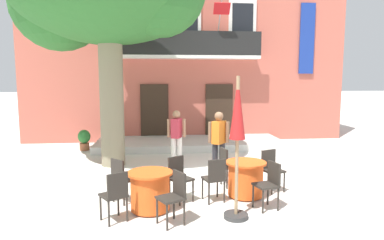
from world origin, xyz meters
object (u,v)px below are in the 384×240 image
Objects in this scene: cafe_table_near_tree at (150,191)px; cafe_table_middle at (246,179)px; ground_planter_left at (84,139)px; cafe_chair_middle_2 at (271,167)px; cafe_chair_near_tree_0 at (122,177)px; cafe_chair_middle_1 at (269,182)px; pedestrian_near_entrance at (219,141)px; cafe_chair_near_tree_3 at (179,175)px; cafe_umbrella at (237,127)px; cafe_chair_near_tree_1 at (115,193)px; cafe_chair_middle_3 at (228,164)px; pedestrian_mid_plaza at (176,135)px; cafe_chair_middle_0 at (215,177)px; cafe_chair_near_tree_2 at (174,194)px.

cafe_table_middle is (2.00, 0.58, 0.00)m from cafe_table_near_tree.
cafe_chair_middle_2 is at bearing -43.13° from ground_planter_left.
cafe_chair_near_tree_0 reaches higher than cafe_table_near_tree.
cafe_chair_middle_1 is 7.53m from ground_planter_left.
cafe_chair_middle_2 is 1.48m from pedestrian_near_entrance.
cafe_chair_near_tree_3 is 0.36× the size of cafe_umbrella.
cafe_chair_near_tree_0 is 0.96m from cafe_chair_near_tree_1.
cafe_chair_middle_2 is (3.25, 0.44, 0.00)m from cafe_chair_near_tree_0.
cafe_chair_middle_3 is at bearing -79.16° from pedestrian_near_entrance.
cafe_chair_middle_2 is at bearing 26.59° from cafe_table_middle.
cafe_chair_near_tree_3 is 2.86m from pedestrian_mid_plaza.
pedestrian_mid_plaza is (3.13, -2.41, 0.50)m from ground_planter_left.
cafe_umbrella is 2.50m from pedestrian_near_entrance.
cafe_table_middle is (1.43, 0.10, -0.14)m from cafe_chair_near_tree_3.
cafe_chair_near_tree_3 is 1.79m from cafe_umbrella.
cafe_chair_near_tree_1 and cafe_chair_middle_1 have the same top height.
cafe_table_near_tree is 1.18× the size of ground_planter_left.
pedestrian_mid_plaza reaches higher than cafe_table_near_tree.
pedestrian_mid_plaza is at bearing -37.62° from ground_planter_left.
cafe_chair_middle_1 is 1.00× the size of cafe_chair_middle_3.
cafe_chair_middle_1 is at bearing -23.90° from cafe_chair_middle_0.
pedestrian_near_entrance reaches higher than cafe_chair_middle_3.
cafe_umbrella is at bearing -112.82° from cafe_table_middle.
cafe_chair_middle_3 is 6.12m from ground_planter_left.
cafe_table_near_tree is at bearing -66.78° from ground_planter_left.
cafe_chair_near_tree_3 is 1.44m from cafe_chair_middle_3.
cafe_chair_near_tree_1 is 2.42m from cafe_umbrella.
cafe_chair_middle_0 is at bearing -55.25° from ground_planter_left.
cafe_table_middle is 0.34× the size of cafe_umbrella.
pedestrian_mid_plaza reaches higher than cafe_chair_near_tree_2.
cafe_table_middle is at bearing 67.18° from cafe_umbrella.
cafe_chair_middle_1 is 1.51m from cafe_chair_middle_3.
cafe_chair_near_tree_1 is 1.00× the size of cafe_chair_near_tree_2.
cafe_umbrella is at bearing 6.00° from cafe_chair_near_tree_2.
cafe_table_middle is 0.51× the size of pedestrian_near_entrance.
cafe_chair_middle_2 is 2.14m from cafe_umbrella.
cafe_chair_near_tree_2 is at bearing -115.95° from pedestrian_near_entrance.
cafe_table_near_tree is 1.00× the size of cafe_table_middle.
cafe_umbrella reaches higher than cafe_chair_near_tree_1.
cafe_chair_near_tree_3 is at bearing 160.52° from cafe_chair_middle_1.
cafe_table_middle is at bearing 3.91° from cafe_chair_near_tree_3.
cafe_umbrella reaches higher than cafe_chair_near_tree_3.
cafe_umbrella reaches higher than cafe_chair_middle_0.
cafe_table_middle is 0.95× the size of cafe_chair_middle_1.
cafe_chair_near_tree_0 is 1.05× the size of cafe_table_middle.
cafe_chair_near_tree_1 is at bearing 179.19° from cafe_umbrella.
pedestrian_near_entrance is (-1.02, 0.97, 0.43)m from cafe_chair_middle_2.
cafe_chair_middle_2 is 1.00× the size of cafe_chair_middle_3.
cafe_chair_middle_0 is at bearing 22.74° from cafe_chair_near_tree_1.
cafe_umbrella is at bearing -77.15° from pedestrian_mid_plaza.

